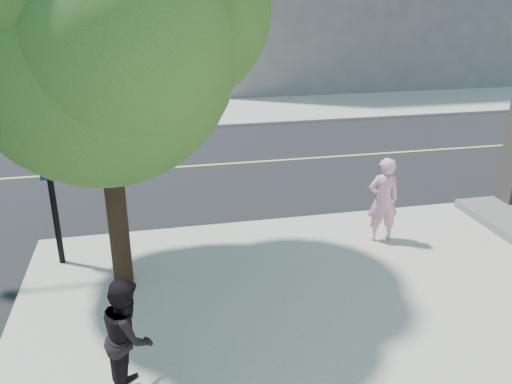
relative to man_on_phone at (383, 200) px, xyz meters
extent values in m
plane|color=black|center=(-5.90, 1.46, -1.00)|extent=(140.00, 140.00, 0.00)
cube|color=black|center=(-5.90, 5.96, -1.00)|extent=(140.00, 9.00, 0.01)
cube|color=#A9A796|center=(7.60, 22.96, -0.94)|extent=(29.00, 25.00, 0.12)
imported|color=#EC9EBE|center=(0.00, 0.00, 0.00)|extent=(0.67, 0.46, 1.77)
imported|color=black|center=(-4.97, -3.32, -0.09)|extent=(0.62, 0.79, 1.60)
cylinder|color=black|center=(-5.15, -0.55, 0.82)|extent=(0.34, 0.34, 3.41)
sphere|color=#3D6C25|center=(-5.15, -0.55, 3.10)|extent=(4.17, 4.17, 4.17)
sphere|color=#3D6C25|center=(-4.01, 0.01, 3.67)|extent=(3.23, 3.23, 3.23)
sphere|color=#3D6C25|center=(-4.77, -1.60, 3.38)|extent=(2.85, 2.85, 2.85)
cylinder|color=black|center=(-6.30, 0.38, 1.03)|extent=(0.11, 0.11, 3.84)
cube|color=white|center=(-6.25, 0.36, 1.49)|extent=(0.50, 0.04, 0.18)
cube|color=navy|center=(-6.25, 0.36, 1.03)|extent=(0.41, 0.04, 0.50)
imported|color=black|center=(-6.30, 0.38, 2.22)|extent=(0.15, 0.18, 0.91)
camera|label=1|loc=(-4.56, -8.91, 3.93)|focal=36.46mm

